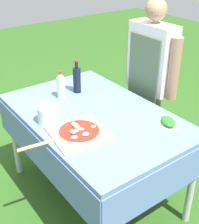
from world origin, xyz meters
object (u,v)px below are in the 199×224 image
object	(u,v)px
person_cook	(150,74)
oil_bottle	(77,80)
prep_table	(94,124)
water_bottle	(61,85)
herb_container	(168,122)
pizza_on_peel	(77,133)
mixing_tub	(48,114)

from	to	relation	value
person_cook	oil_bottle	distance (m)	0.65
prep_table	person_cook	bearing A→B (deg)	99.03
water_bottle	oil_bottle	bearing A→B (deg)	93.69
herb_container	prep_table	bearing A→B (deg)	-143.86
pizza_on_peel	person_cook	bearing A→B (deg)	114.75
pizza_on_peel	mixing_tub	distance (m)	0.28
pizza_on_peel	herb_container	xyz separation A→B (m)	(0.27, 0.59, 0.01)
pizza_on_peel	oil_bottle	bearing A→B (deg)	155.39
oil_bottle	mixing_tub	xyz separation A→B (m)	(0.30, -0.44, -0.05)
prep_table	person_cook	size ratio (longest dim) A/B	0.94
prep_table	oil_bottle	bearing A→B (deg)	165.58
prep_table	mixing_tub	distance (m)	0.38
pizza_on_peel	mixing_tub	bearing A→B (deg)	-154.88
oil_bottle	water_bottle	size ratio (longest dim) A/B	1.25
prep_table	oil_bottle	xyz separation A→B (m)	(-0.39, 0.10, 0.21)
water_bottle	mixing_tub	xyz separation A→B (m)	(0.29, -0.28, -0.05)
oil_bottle	pizza_on_peel	bearing A→B (deg)	-32.73
herb_container	mixing_tub	distance (m)	0.85
prep_table	water_bottle	world-z (taller)	water_bottle
prep_table	oil_bottle	world-z (taller)	oil_bottle
person_cook	oil_bottle	size ratio (longest dim) A/B	5.41
prep_table	mixing_tub	size ratio (longest dim) A/B	9.89
pizza_on_peel	water_bottle	world-z (taller)	water_bottle
person_cook	prep_table	bearing A→B (deg)	97.85
pizza_on_peel	water_bottle	bearing A→B (deg)	168.25
pizza_on_peel	oil_bottle	world-z (taller)	oil_bottle
oil_bottle	herb_container	size ratio (longest dim) A/B	1.37
prep_table	pizza_on_peel	size ratio (longest dim) A/B	2.33
herb_container	mixing_tub	world-z (taller)	mixing_tub
oil_bottle	mixing_tub	size ratio (longest dim) A/B	1.95
oil_bottle	mixing_tub	bearing A→B (deg)	-55.68
water_bottle	herb_container	bearing A→B (deg)	25.29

